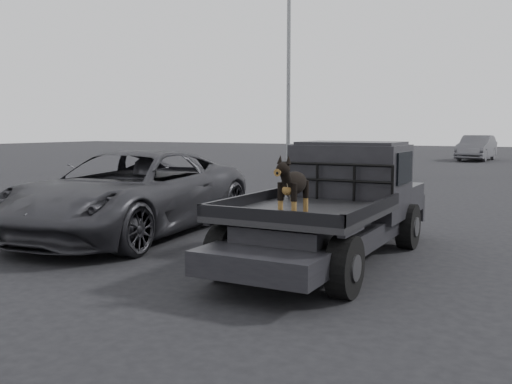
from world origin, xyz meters
The scene contains 8 objects.
ground centered at (0.00, 0.00, 0.00)m, with size 120.00×120.00×0.00m, color black.
flatbed_ute centered at (0.48, 1.47, 0.46)m, with size 2.00×5.40×0.92m, color black, non-canonical shape.
ute_cab centered at (0.48, 2.42, 1.36)m, with size 1.72×1.30×0.88m, color black, non-canonical shape.
headache_rack centered at (0.48, 1.67, 1.20)m, with size 1.80×0.08×0.55m, color black, non-canonical shape.
dog centered at (0.63, -0.22, 1.29)m, with size 0.32×0.60×0.74m, color black, non-canonical shape.
parked_suv centered at (-3.67, 1.79, 0.80)m, with size 2.64×5.72×1.59m, color #2E2E33.
distant_car_a centered at (-1.06, 31.19, 0.78)m, with size 1.66×4.75×1.57m, color #4C4C51.
floodlight_near centered at (-7.56, 17.34, 7.43)m, with size 1.08×0.28×13.66m.
Camera 1 is at (3.50, -6.58, 2.03)m, focal length 40.00 mm.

